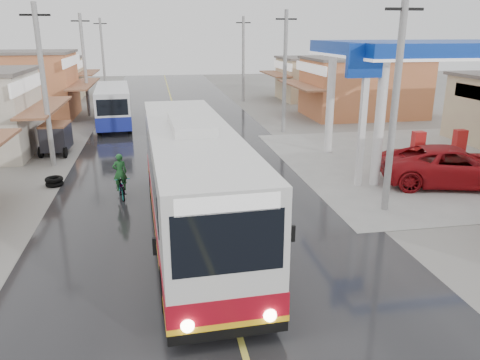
{
  "coord_description": "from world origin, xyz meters",
  "views": [
    {
      "loc": [
        -1.61,
        -15.81,
        6.7
      ],
      "look_at": [
        1.28,
        0.16,
        1.5
      ],
      "focal_mm": 35.0,
      "sensor_mm": 36.0,
      "label": 1
    }
  ],
  "objects_px": {
    "coach_bus": "(192,180)",
    "jeepney": "(454,166)",
    "tyre_stack": "(54,181)",
    "cyclist": "(121,183)",
    "tricycle_near": "(56,137)",
    "second_bus": "(113,105)"
  },
  "relations": [
    {
      "from": "coach_bus",
      "to": "jeepney",
      "type": "xyz_separation_m",
      "value": [
        11.98,
        3.26,
        -1.05
      ]
    },
    {
      "from": "coach_bus",
      "to": "tyre_stack",
      "type": "xyz_separation_m",
      "value": [
        -5.76,
        6.34,
        -1.73
      ]
    },
    {
      "from": "cyclist",
      "to": "tricycle_near",
      "type": "height_order",
      "value": "cyclist"
    },
    {
      "from": "cyclist",
      "to": "second_bus",
      "type": "bearing_deg",
      "value": 84.7
    },
    {
      "from": "coach_bus",
      "to": "tyre_stack",
      "type": "relative_size",
      "value": 16.21
    },
    {
      "from": "coach_bus",
      "to": "tyre_stack",
      "type": "bearing_deg",
      "value": 130.13
    },
    {
      "from": "coach_bus",
      "to": "second_bus",
      "type": "bearing_deg",
      "value": 99.32
    },
    {
      "from": "second_bus",
      "to": "coach_bus",
      "type": "bearing_deg",
      "value": -82.38
    },
    {
      "from": "cyclist",
      "to": "coach_bus",
      "type": "bearing_deg",
      "value": -68.25
    },
    {
      "from": "coach_bus",
      "to": "cyclist",
      "type": "bearing_deg",
      "value": 120.05
    },
    {
      "from": "second_bus",
      "to": "jeepney",
      "type": "relative_size",
      "value": 1.36
    },
    {
      "from": "coach_bus",
      "to": "tricycle_near",
      "type": "height_order",
      "value": "coach_bus"
    },
    {
      "from": "tricycle_near",
      "to": "tyre_stack",
      "type": "height_order",
      "value": "tricycle_near"
    },
    {
      "from": "coach_bus",
      "to": "cyclist",
      "type": "height_order",
      "value": "coach_bus"
    },
    {
      "from": "tyre_stack",
      "to": "second_bus",
      "type": "bearing_deg",
      "value": 83.12
    },
    {
      "from": "jeepney",
      "to": "cyclist",
      "type": "distance_m",
      "value": 14.67
    },
    {
      "from": "second_bus",
      "to": "cyclist",
      "type": "distance_m",
      "value": 16.08
    },
    {
      "from": "second_bus",
      "to": "jeepney",
      "type": "distance_m",
      "value": 23.37
    },
    {
      "from": "tyre_stack",
      "to": "tricycle_near",
      "type": "bearing_deg",
      "value": 98.84
    },
    {
      "from": "cyclist",
      "to": "tricycle_near",
      "type": "distance_m",
      "value": 9.02
    },
    {
      "from": "jeepney",
      "to": "tricycle_near",
      "type": "distance_m",
      "value": 20.74
    },
    {
      "from": "tyre_stack",
      "to": "cyclist",
      "type": "bearing_deg",
      "value": -34.27
    }
  ]
}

